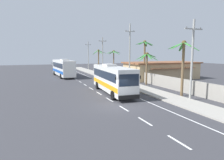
{
  "coord_description": "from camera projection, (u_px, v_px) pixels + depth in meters",
  "views": [
    {
      "loc": [
        -7.63,
        -17.27,
        5.13
      ],
      "look_at": [
        1.7,
        6.3,
        1.7
      ],
      "focal_mm": 31.46,
      "sensor_mm": 36.0,
      "label": 1
    }
  ],
  "objects": [
    {
      "name": "palm_fourth",
      "position": [
        99.0,
        56.0,
        51.98
      ],
      "size": [
        3.74,
        3.7,
        6.21
      ],
      "color": "brown",
      "rests_on": "ground"
    },
    {
      "name": "palm_farthest",
      "position": [
        147.0,
        61.0,
        32.08
      ],
      "size": [
        3.87,
        3.94,
        5.34
      ],
      "color": "brown",
      "rests_on": "ground"
    },
    {
      "name": "lane_markings",
      "position": [
        96.0,
        84.0,
        33.68
      ],
      "size": [
        3.6,
        71.0,
        0.01
      ],
      "color": "white",
      "rests_on": "ground"
    },
    {
      "name": "palm_second",
      "position": [
        145.0,
        53.0,
        35.15
      ],
      "size": [
        3.18,
        3.27,
        7.48
      ],
      "color": "brown",
      "rests_on": "ground"
    },
    {
      "name": "ground_plane",
      "position": [
        119.0,
        106.0,
        19.38
      ],
      "size": [
        160.0,
        160.0,
        0.0
      ],
      "primitive_type": "plane",
      "color": "#3A3A3F"
    },
    {
      "name": "roadside_building",
      "position": [
        161.0,
        70.0,
        40.38
      ],
      "size": [
        14.85,
        7.96,
        3.41
      ],
      "color": "tan",
      "rests_on": "ground"
    },
    {
      "name": "utility_pole_nearest",
      "position": [
        192.0,
        58.0,
        21.27
      ],
      "size": [
        2.38,
        0.24,
        8.75
      ],
      "color": "#9E9E99",
      "rests_on": "ground"
    },
    {
      "name": "utility_pole_mid",
      "position": [
        130.0,
        52.0,
        35.01
      ],
      "size": [
        1.94,
        0.24,
        10.34
      ],
      "color": "#9E9E99",
      "rests_on": "ground"
    },
    {
      "name": "palm_nearest",
      "position": [
        183.0,
        57.0,
        23.21
      ],
      "size": [
        3.9,
        3.71,
        6.67
      ],
      "color": "brown",
      "rests_on": "ground"
    },
    {
      "name": "pedestrian_near_kerb",
      "position": [
        111.0,
        73.0,
        41.2
      ],
      "size": [
        0.36,
        0.36,
        1.79
      ],
      "rotation": [
        0.0,
        0.0,
        1.07
      ],
      "color": "navy",
      "rests_on": "sidewalk_kerb"
    },
    {
      "name": "sidewalk_kerb",
      "position": [
        133.0,
        86.0,
        31.07
      ],
      "size": [
        3.2,
        90.0,
        0.14
      ],
      "primitive_type": "cube",
      "color": "#A8A399",
      "rests_on": "ground"
    },
    {
      "name": "boundary_wall",
      "position": [
        142.0,
        77.0,
        36.03
      ],
      "size": [
        0.24,
        60.0,
        1.8
      ],
      "primitive_type": "cube",
      "color": "#9E998E",
      "rests_on": "ground"
    },
    {
      "name": "utility_pole_distant",
      "position": [
        88.0,
        55.0,
        62.92
      ],
      "size": [
        1.89,
        0.24,
        8.94
      ],
      "color": "#9E9E99",
      "rests_on": "ground"
    },
    {
      "name": "coach_bus_foreground",
      "position": [
        112.0,
        78.0,
        25.59
      ],
      "size": [
        3.33,
        11.26,
        3.73
      ],
      "color": "silver",
      "rests_on": "ground"
    },
    {
      "name": "coach_bus_far_lane",
      "position": [
        63.0,
        67.0,
        43.62
      ],
      "size": [
        3.7,
        12.17,
        3.94
      ],
      "color": "white",
      "rests_on": "ground"
    },
    {
      "name": "motorcycle_beside_bus",
      "position": [
        105.0,
        79.0,
        35.37
      ],
      "size": [
        0.56,
        1.96,
        1.61
      ],
      "color": "black",
      "rests_on": "ground"
    },
    {
      "name": "utility_pole_far",
      "position": [
        103.0,
        55.0,
        48.95
      ],
      "size": [
        2.12,
        0.24,
        9.13
      ],
      "color": "#9E9E99",
      "rests_on": "ground"
    },
    {
      "name": "palm_third",
      "position": [
        114.0,
        56.0,
        48.95
      ],
      "size": [
        3.89,
        3.79,
        5.97
      ],
      "color": "brown",
      "rests_on": "ground"
    }
  ]
}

